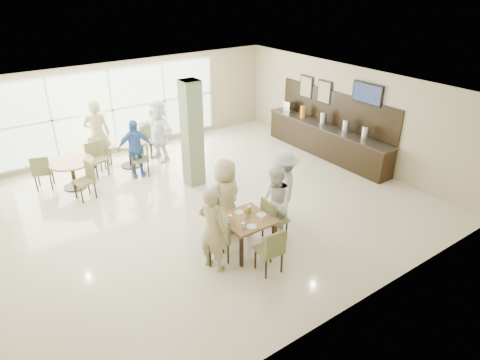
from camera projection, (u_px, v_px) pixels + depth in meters
ground at (205, 205)px, 10.54m from camera, size 10.00×10.00×0.00m
room_shell at (202, 140)px, 9.79m from camera, size 10.00×10.00×10.00m
window_bank at (112, 110)px, 12.91m from camera, size 7.00×0.04×7.00m
column at (192, 134)px, 11.01m from camera, size 0.45×0.45×2.80m
main_table at (246, 222)px, 8.56m from camera, size 0.95×0.95×0.75m
round_table_left at (72, 167)px, 11.14m from camera, size 1.15×1.15×0.75m
round_table_right at (130, 148)px, 12.40m from camera, size 1.01×1.01×0.75m
chairs_main_table at (247, 230)px, 8.64m from camera, size 1.95×2.00×0.95m
chairs_table_left at (75, 171)px, 11.20m from camera, size 1.98×1.77×0.95m
chairs_table_right at (131, 150)px, 12.46m from camera, size 2.12×1.80×0.95m
tabletop_clutter at (248, 216)px, 8.50m from camera, size 0.75×0.79×0.21m
buffet_counter at (327, 138)px, 13.12m from camera, size 0.64×4.70×1.95m
wall_tv at (367, 94)px, 11.73m from camera, size 0.06×1.00×0.58m
framed_art_a at (324, 92)px, 13.03m from camera, size 0.05×0.55×0.70m
framed_art_b at (306, 87)px, 13.62m from camera, size 0.05×0.55×0.70m
teen_left at (213, 229)px, 7.96m from camera, size 0.60×0.73×1.73m
teen_far at (226, 196)px, 9.15m from camera, size 0.90×0.62×1.69m
teen_right at (275, 203)px, 8.95m from camera, size 0.87×0.96×1.63m
teen_standing at (283, 187)px, 9.54m from camera, size 1.20×1.25×1.71m
adult_a at (135, 148)px, 11.69m from camera, size 1.02×0.68×1.62m
adult_b at (158, 130)px, 12.67m from camera, size 1.02×1.81×1.84m
adult_standing at (97, 134)px, 12.20m from camera, size 0.84×0.68×1.98m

